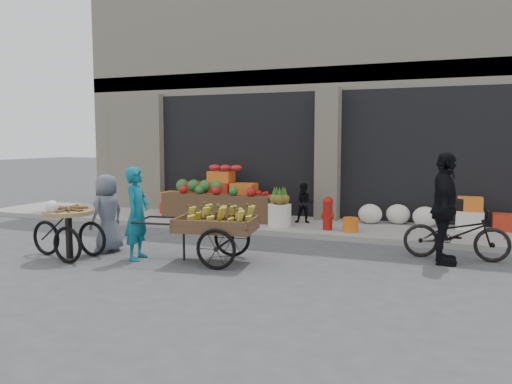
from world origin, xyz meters
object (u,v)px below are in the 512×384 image
at_px(tricycle_cart, 68,226).
at_px(vendor_grey, 107,213).
at_px(fire_hydrant, 328,212).
at_px(seated_person, 304,203).
at_px(orange_bucket, 351,225).
at_px(bicycle, 456,233).
at_px(banana_cart, 213,222).
at_px(vendor_woman, 137,213).
at_px(cyclist, 444,208).
at_px(pineapple_bin, 280,215).

height_order(tricycle_cart, vendor_grey, vendor_grey).
height_order(fire_hydrant, seated_person, seated_person).
height_order(orange_bucket, bicycle, bicycle).
xyz_separation_m(seated_person, banana_cart, (-0.54, -3.65, 0.09)).
bearing_deg(fire_hydrant, orange_bucket, -5.71).
height_order(orange_bucket, vendor_woman, vendor_woman).
relative_size(vendor_woman, cyclist, 0.86).
xyz_separation_m(pineapple_bin, cyclist, (3.43, -1.78, 0.55)).
relative_size(banana_cart, tricycle_cart, 1.60).
xyz_separation_m(tricycle_cart, cyclist, (6.02, 1.93, 0.36)).
bearing_deg(cyclist, banana_cart, 107.66).
height_order(pineapple_bin, banana_cart, banana_cart).
xyz_separation_m(orange_bucket, tricycle_cart, (-4.18, -3.60, 0.30)).
height_order(fire_hydrant, vendor_woman, vendor_woman).
bearing_deg(orange_bucket, bicycle, -32.11).
bearing_deg(vendor_grey, vendor_woman, 79.76).
distance_m(banana_cart, tricycle_cart, 2.53).
height_order(orange_bucket, banana_cart, banana_cart).
xyz_separation_m(tricycle_cart, vendor_grey, (0.30, 0.67, 0.14)).
distance_m(pineapple_bin, vendor_grey, 3.81).
height_order(seated_person, bicycle, seated_person).
xyz_separation_m(banana_cart, tricycle_cart, (-2.45, -0.65, -0.11)).
xyz_separation_m(seated_person, bicycle, (3.23, -1.98, -0.13)).
height_order(pineapple_bin, tricycle_cart, tricycle_cart).
xyz_separation_m(pineapple_bin, tricycle_cart, (-2.58, -3.70, 0.20)).
bearing_deg(pineapple_bin, seated_person, 56.31).
bearing_deg(vendor_woman, fire_hydrant, -46.94).
xyz_separation_m(pineapple_bin, banana_cart, (-0.14, -3.05, 0.30)).
relative_size(tricycle_cart, cyclist, 0.78).
relative_size(fire_hydrant, seated_person, 0.76).
xyz_separation_m(vendor_woman, bicycle, (5.07, 1.96, -0.34)).
xyz_separation_m(bicycle, cyclist, (-0.20, -0.40, 0.47)).
relative_size(vendor_grey, cyclist, 0.77).
distance_m(banana_cart, vendor_woman, 1.33).
bearing_deg(bicycle, tricycle_cart, 108.52).
bearing_deg(fire_hydrant, tricycle_cart, -135.24).
relative_size(vendor_woman, vendor_grey, 1.12).
bearing_deg(banana_cart, cyclist, 11.55).
distance_m(orange_bucket, cyclist, 2.57).
bearing_deg(vendor_woman, cyclist, -81.53).
bearing_deg(seated_person, fire_hydrant, -52.88).
relative_size(seated_person, vendor_woman, 0.59).
bearing_deg(fire_hydrant, pineapple_bin, 177.40).
height_order(pineapple_bin, vendor_grey, vendor_grey).
relative_size(seated_person, bicycle, 0.54).
height_order(fire_hydrant, orange_bucket, fire_hydrant).
bearing_deg(pineapple_bin, tricycle_cart, -124.91).
bearing_deg(tricycle_cart, banana_cart, 19.19).
bearing_deg(banana_cart, vendor_woman, -175.84).
bearing_deg(pineapple_bin, fire_hydrant, -2.60).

